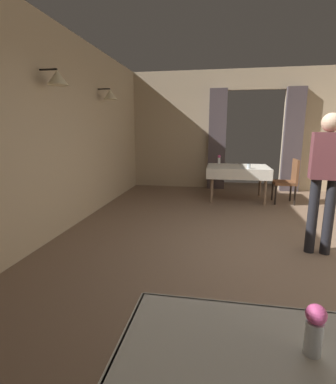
{
  "coord_description": "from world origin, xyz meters",
  "views": [
    {
      "loc": [
        -0.84,
        -3.55,
        1.53
      ],
      "look_at": [
        -1.55,
        0.39,
        0.66
      ],
      "focal_mm": 26.85,
      "sensor_mm": 36.0,
      "label": 1
    }
  ],
  "objects_px": {
    "person_waiter_by_doorway": "(326,173)",
    "flower_vase_near": "(315,328)",
    "dining_table_mid": "(238,170)",
    "chair_mid_right": "(289,179)",
    "flower_vase_mid": "(219,159)",
    "glass_mid_b": "(249,166)"
  },
  "relations": [
    {
      "from": "dining_table_mid",
      "to": "person_waiter_by_doorway",
      "type": "bearing_deg",
      "value": -72.59
    },
    {
      "from": "glass_mid_b",
      "to": "flower_vase_mid",
      "type": "bearing_deg",
      "value": 131.18
    },
    {
      "from": "chair_mid_right",
      "to": "glass_mid_b",
      "type": "relative_size",
      "value": 10.06
    },
    {
      "from": "chair_mid_right",
      "to": "flower_vase_mid",
      "type": "height_order",
      "value": "flower_vase_mid"
    },
    {
      "from": "glass_mid_b",
      "to": "dining_table_mid",
      "type": "bearing_deg",
      "value": 120.19
    },
    {
      "from": "chair_mid_right",
      "to": "dining_table_mid",
      "type": "bearing_deg",
      "value": 173.61
    },
    {
      "from": "flower_vase_near",
      "to": "person_waiter_by_doorway",
      "type": "relative_size",
      "value": 0.11
    },
    {
      "from": "chair_mid_right",
      "to": "flower_vase_near",
      "type": "bearing_deg",
      "value": -101.62
    },
    {
      "from": "person_waiter_by_doorway",
      "to": "flower_vase_near",
      "type": "bearing_deg",
      "value": -108.43
    },
    {
      "from": "flower_vase_mid",
      "to": "person_waiter_by_doorway",
      "type": "xyz_separation_m",
      "value": [
        1.27,
        -3.09,
        0.16
      ]
    },
    {
      "from": "flower_vase_near",
      "to": "person_waiter_by_doorway",
      "type": "height_order",
      "value": "person_waiter_by_doorway"
    },
    {
      "from": "chair_mid_right",
      "to": "person_waiter_by_doorway",
      "type": "distance_m",
      "value": 2.67
    },
    {
      "from": "chair_mid_right",
      "to": "person_waiter_by_doorway",
      "type": "height_order",
      "value": "person_waiter_by_doorway"
    },
    {
      "from": "dining_table_mid",
      "to": "chair_mid_right",
      "type": "bearing_deg",
      "value": -6.39
    },
    {
      "from": "glass_mid_b",
      "to": "person_waiter_by_doorway",
      "type": "relative_size",
      "value": 0.05
    },
    {
      "from": "chair_mid_right",
      "to": "person_waiter_by_doorway",
      "type": "bearing_deg",
      "value": -94.14
    },
    {
      "from": "flower_vase_mid",
      "to": "glass_mid_b",
      "type": "relative_size",
      "value": 2.27
    },
    {
      "from": "chair_mid_right",
      "to": "flower_vase_near",
      "type": "distance_m",
      "value": 5.47
    },
    {
      "from": "glass_mid_b",
      "to": "flower_vase_near",
      "type": "bearing_deg",
      "value": -92.82
    },
    {
      "from": "flower_vase_mid",
      "to": "person_waiter_by_doorway",
      "type": "height_order",
      "value": "person_waiter_by_doorway"
    },
    {
      "from": "flower_vase_mid",
      "to": "glass_mid_b",
      "type": "height_order",
      "value": "flower_vase_mid"
    },
    {
      "from": "flower_vase_near",
      "to": "glass_mid_b",
      "type": "distance_m",
      "value": 5.13
    }
  ]
}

